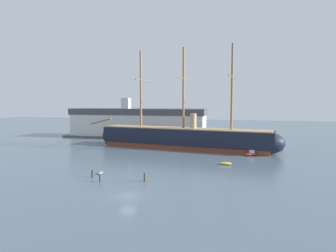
{
  "coord_description": "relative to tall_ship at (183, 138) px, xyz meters",
  "views": [
    {
      "loc": [
        16.42,
        -40.51,
        14.66
      ],
      "look_at": [
        -1.04,
        30.42,
        8.5
      ],
      "focal_mm": 30.2,
      "sensor_mm": 36.0,
      "label": 1
    }
  ],
  "objects": [
    {
      "name": "dockside_warehouse_left",
      "position": [
        -23.83,
        23.37,
        2.53
      ],
      "size": [
        61.27,
        15.45,
        16.43
      ],
      "color": "#565659",
      "rests_on": "ground"
    },
    {
      "name": "ground_plane",
      "position": [
        0.16,
        -47.2,
        -3.45
      ],
      "size": [
        400.0,
        400.0,
        0.0
      ],
      "primitive_type": "plane",
      "color": "#4C5B6B"
    },
    {
      "name": "dinghy_mid_right",
      "position": [
        14.15,
        -21.11,
        -3.13
      ],
      "size": [
        2.81,
        1.39,
        0.65
      ],
      "color": "gold",
      "rests_on": "ground"
    },
    {
      "name": "mooring_piling_left_pair",
      "position": [
        -10.73,
        -38.7,
        -2.75
      ],
      "size": [
        0.33,
        0.33,
        1.42
      ],
      "primitive_type": "cylinder",
      "color": "#382B1E",
      "rests_on": "ground"
    },
    {
      "name": "seagull_in_flight",
      "position": [
        7.27,
        -16.16,
        6.51
      ],
      "size": [
        0.79,
        1.12,
        0.14
      ],
      "color": "silver"
    },
    {
      "name": "mooring_piling_right_pair",
      "position": [
        0.09,
        -38.92,
        -2.63
      ],
      "size": [
        0.32,
        0.32,
        1.64
      ],
      "primitive_type": "cylinder",
      "color": "#423323",
      "rests_on": "ground"
    },
    {
      "name": "tall_ship",
      "position": [
        0.0,
        0.0,
        0.0
      ],
      "size": [
        65.68,
        17.55,
        31.7
      ],
      "color": "brown",
      "rests_on": "ground"
    },
    {
      "name": "mooring_piling_nearest",
      "position": [
        -7.74,
        -41.31,
        -2.75
      ],
      "size": [
        0.25,
        0.25,
        1.42
      ],
      "primitive_type": "cylinder",
      "color": "#382B1E",
      "rests_on": "ground"
    },
    {
      "name": "motorboat_far_right",
      "position": [
        28.87,
        6.66,
        -2.74
      ],
      "size": [
        5.12,
        4.38,
        2.03
      ],
      "color": "#1E284C",
      "rests_on": "ground"
    },
    {
      "name": "sailboat_distant_centre",
      "position": [
        0.55,
        19.16,
        -3.09
      ],
      "size": [
        3.49,
        1.82,
        4.35
      ],
      "color": "#7FB2D6",
      "rests_on": "ground"
    },
    {
      "name": "dinghy_far_left",
      "position": [
        -30.08,
        6.5,
        -3.2
      ],
      "size": [
        1.29,
        2.28,
        0.51
      ],
      "color": "gold",
      "rests_on": "ground"
    },
    {
      "name": "motorboat_alongside_stern",
      "position": [
        20.42,
        -8.07,
        -2.9
      ],
      "size": [
        4.05,
        3.24,
        1.58
      ],
      "color": "#B22D28",
      "rests_on": "ground"
    },
    {
      "name": "dinghy_foreground_left",
      "position": [
        -10.4,
        -35.93,
        -3.21
      ],
      "size": [
        1.15,
        2.14,
        0.48
      ],
      "color": "gray",
      "rests_on": "ground"
    }
  ]
}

